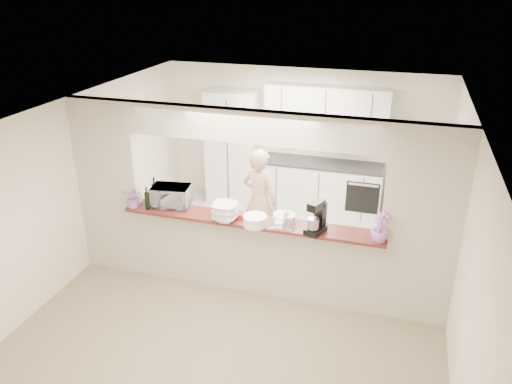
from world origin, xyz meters
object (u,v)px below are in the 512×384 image
at_px(refrigerator, 418,178).
at_px(person, 260,201).
at_px(toaster_oven, 171,196).
at_px(stand_mixer, 317,218).

xyz_separation_m(refrigerator, person, (-2.27, -1.56, -0.03)).
xyz_separation_m(toaster_oven, person, (0.93, 1.04, -0.41)).
bearing_deg(refrigerator, toaster_oven, -140.91).
height_order(toaster_oven, person, person).
bearing_deg(toaster_oven, refrigerator, 30.39).
bearing_deg(person, toaster_oven, 66.64).
distance_m(toaster_oven, person, 1.45).
bearing_deg(refrigerator, stand_mixer, -113.21).
distance_m(refrigerator, toaster_oven, 4.14).
bearing_deg(toaster_oven, stand_mixer, -14.03).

